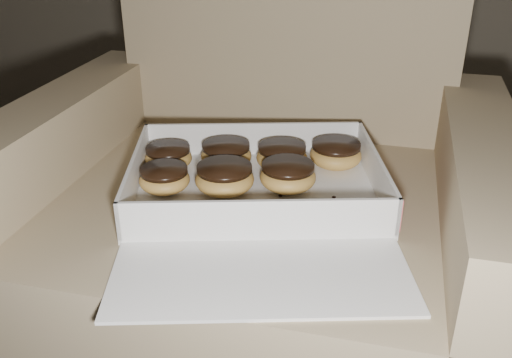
{
  "coord_description": "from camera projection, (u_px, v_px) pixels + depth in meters",
  "views": [
    {
      "loc": [
        0.5,
        0.2,
        0.87
      ],
      "look_at": [
        0.29,
        1.04,
        0.43
      ],
      "focal_mm": 40.0,
      "sensor_mm": 36.0,
      "label": 1
    }
  ],
  "objects": [
    {
      "name": "armchair",
      "position": [
        259.0,
        232.0,
        1.1
      ],
      "size": [
        0.86,
        0.73,
        0.9
      ],
      "color": "#998661",
      "rests_on": "floor"
    },
    {
      "name": "bakery_box",
      "position": [
        259.0,
        199.0,
        0.94
      ],
      "size": [
        0.53,
        0.58,
        0.07
      ],
      "rotation": [
        0.0,
        0.0,
        0.28
      ],
      "color": "white",
      "rests_on": "armchair"
    },
    {
      "name": "donut_a",
      "position": [
        336.0,
        154.0,
        1.05
      ],
      "size": [
        0.1,
        0.1,
        0.05
      ],
      "color": "gold",
      "rests_on": "bakery_box"
    },
    {
      "name": "donut_b",
      "position": [
        225.0,
        178.0,
        0.96
      ],
      "size": [
        0.1,
        0.1,
        0.05
      ],
      "color": "gold",
      "rests_on": "bakery_box"
    },
    {
      "name": "donut_c",
      "position": [
        165.0,
        179.0,
        0.96
      ],
      "size": [
        0.09,
        0.09,
        0.04
      ],
      "color": "gold",
      "rests_on": "bakery_box"
    },
    {
      "name": "donut_d",
      "position": [
        226.0,
        154.0,
        1.05
      ],
      "size": [
        0.09,
        0.09,
        0.05
      ],
      "color": "gold",
      "rests_on": "bakery_box"
    },
    {
      "name": "donut_e",
      "position": [
        288.0,
        176.0,
        0.97
      ],
      "size": [
        0.1,
        0.1,
        0.05
      ],
      "color": "gold",
      "rests_on": "bakery_box"
    },
    {
      "name": "donut_f",
      "position": [
        282.0,
        156.0,
        1.04
      ],
      "size": [
        0.09,
        0.09,
        0.05
      ],
      "color": "gold",
      "rests_on": "bakery_box"
    },
    {
      "name": "donut_g",
      "position": [
        168.0,
        157.0,
        1.04
      ],
      "size": [
        0.09,
        0.09,
        0.04
      ],
      "color": "gold",
      "rests_on": "bakery_box"
    },
    {
      "name": "crumb_a",
      "position": [
        334.0,
        197.0,
        0.95
      ],
      "size": [
        0.01,
        0.01,
        0.0
      ],
      "primitive_type": "ellipsoid",
      "color": "black",
      "rests_on": "bakery_box"
    },
    {
      "name": "crumb_b",
      "position": [
        200.0,
        212.0,
        0.9
      ],
      "size": [
        0.01,
        0.01,
        0.0
      ],
      "primitive_type": "ellipsoid",
      "color": "black",
      "rests_on": "bakery_box"
    },
    {
      "name": "crumb_c",
      "position": [
        280.0,
        196.0,
        0.95
      ],
      "size": [
        0.01,
        0.01,
        0.0
      ],
      "primitive_type": "ellipsoid",
      "color": "black",
      "rests_on": "bakery_box"
    }
  ]
}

